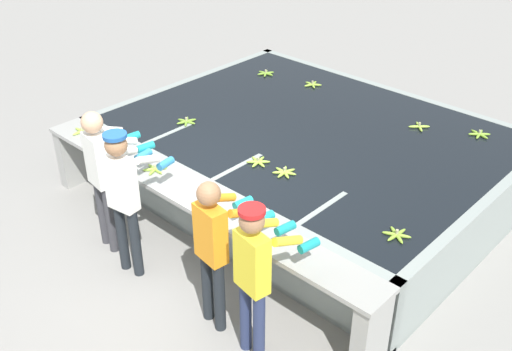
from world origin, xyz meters
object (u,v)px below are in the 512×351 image
at_px(worker_3, 255,269).
at_px(banana_bunch_floating_2, 312,84).
at_px(banana_bunch_floating_1, 258,162).
at_px(banana_bunch_ledge_1, 82,131).
at_px(worker_0, 102,168).
at_px(banana_bunch_floating_5, 284,172).
at_px(banana_bunch_floating_3, 419,126).
at_px(knife_0, 101,143).
at_px(worker_1, 125,190).
at_px(banana_bunch_floating_7, 186,121).
at_px(banana_bunch_floating_6, 479,134).
at_px(banana_bunch_floating_4, 397,235).
at_px(worker_2, 214,242).
at_px(banana_bunch_floating_0, 266,73).
at_px(banana_bunch_ledge_0, 155,169).

distance_m(worker_3, banana_bunch_floating_2, 4.50).
bearing_deg(banana_bunch_floating_2, banana_bunch_floating_1, -66.27).
bearing_deg(banana_bunch_floating_1, banana_bunch_ledge_1, -156.16).
relative_size(worker_0, banana_bunch_floating_5, 6.15).
height_order(banana_bunch_floating_3, banana_bunch_ledge_1, banana_bunch_ledge_1).
xyz_separation_m(banana_bunch_floating_5, knife_0, (-2.13, -1.00, -0.01)).
height_order(worker_1, banana_bunch_floating_7, worker_1).
xyz_separation_m(banana_bunch_floating_2, banana_bunch_floating_3, (1.90, -0.17, 0.00)).
bearing_deg(banana_bunch_ledge_1, banana_bunch_floating_6, 42.18).
distance_m(banana_bunch_floating_2, banana_bunch_floating_4, 3.80).
relative_size(worker_1, banana_bunch_floating_1, 6.06).
bearing_deg(worker_1, worker_3, 1.20).
distance_m(banana_bunch_floating_6, banana_bunch_ledge_1, 5.06).
xyz_separation_m(worker_2, banana_bunch_floating_0, (-2.66, 3.63, -0.09)).
distance_m(banana_bunch_floating_3, banana_bunch_floating_7, 3.04).
distance_m(banana_bunch_floating_0, banana_bunch_floating_4, 4.39).
xyz_separation_m(worker_1, banana_bunch_floating_2, (-0.58, 3.85, -0.15)).
bearing_deg(banana_bunch_floating_0, banana_bunch_ledge_0, -70.63).
distance_m(banana_bunch_floating_3, banana_bunch_floating_6, 0.74).
height_order(worker_3, banana_bunch_floating_3, worker_3).
distance_m(worker_0, banana_bunch_floating_0, 3.72).
bearing_deg(knife_0, banana_bunch_floating_6, 45.71).
bearing_deg(worker_0, knife_0, 147.37).
distance_m(worker_0, banana_bunch_floating_4, 3.20).
distance_m(worker_3, banana_bunch_floating_5, 1.86).
height_order(worker_3, banana_bunch_ledge_0, worker_3).
xyz_separation_m(banana_bunch_floating_6, banana_bunch_ledge_1, (-3.75, -3.40, 0.00)).
height_order(worker_1, knife_0, worker_1).
distance_m(banana_bunch_floating_1, banana_bunch_floating_4, 1.94).
bearing_deg(banana_bunch_ledge_1, knife_0, -0.63).
xyz_separation_m(worker_1, worker_2, (1.26, 0.07, -0.06)).
height_order(banana_bunch_floating_1, banana_bunch_ledge_0, banana_bunch_ledge_0).
bearing_deg(banana_bunch_floating_6, banana_bunch_floating_0, -175.03).
height_order(banana_bunch_floating_1, banana_bunch_floating_4, same).
bearing_deg(banana_bunch_floating_2, banana_bunch_floating_3, -5.15).
height_order(banana_bunch_floating_2, banana_bunch_floating_6, same).
xyz_separation_m(banana_bunch_floating_3, banana_bunch_floating_5, (-0.52, -2.08, -0.00)).
bearing_deg(banana_bunch_ledge_0, banana_bunch_floating_5, 40.48).
xyz_separation_m(banana_bunch_floating_2, banana_bunch_ledge_1, (-1.18, -3.24, 0.00)).
distance_m(banana_bunch_floating_3, banana_bunch_floating_4, 2.47).
distance_m(banana_bunch_floating_6, banana_bunch_ledge_0, 4.08).
bearing_deg(banana_bunch_floating_3, banana_bunch_ledge_1, -135.11).
xyz_separation_m(worker_2, banana_bunch_floating_3, (0.06, 3.60, -0.09)).
xyz_separation_m(worker_0, banana_bunch_floating_6, (2.53, 3.91, -0.16)).
bearing_deg(banana_bunch_floating_2, banana_bunch_ledge_0, -85.43).
height_order(worker_0, banana_bunch_ledge_0, worker_0).
height_order(worker_1, worker_3, worker_1).
relative_size(banana_bunch_floating_0, banana_bunch_floating_7, 1.00).
height_order(banana_bunch_floating_7, knife_0, banana_bunch_floating_7).
bearing_deg(banana_bunch_ledge_0, banana_bunch_floating_0, 109.37).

